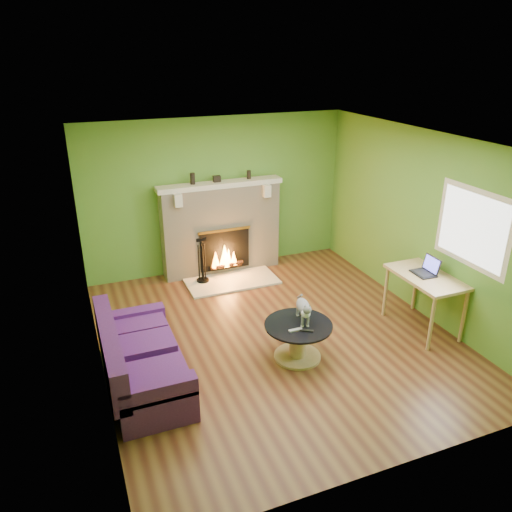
{
  "coord_description": "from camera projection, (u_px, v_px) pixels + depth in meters",
  "views": [
    {
      "loc": [
        -2.39,
        -5.29,
        3.62
      ],
      "look_at": [
        -0.12,
        0.4,
        1.03
      ],
      "focal_mm": 35.0,
      "sensor_mm": 36.0,
      "label": 1
    }
  ],
  "objects": [
    {
      "name": "window_pane",
      "position": [
        472.0,
        228.0,
        6.14
      ],
      "size": [
        0.0,
        1.06,
        1.06
      ],
      "primitive_type": "plane",
      "rotation": [
        1.57,
        0.0,
        -1.57
      ],
      "color": "white",
      "rests_on": "wall_right"
    },
    {
      "name": "mantel_box",
      "position": [
        217.0,
        179.0,
        8.1
      ],
      "size": [
        0.12,
        0.08,
        0.1
      ],
      "primitive_type": "cube",
      "color": "black",
      "rests_on": "mantel"
    },
    {
      "name": "remote_black",
      "position": [
        307.0,
        331.0,
        5.96
      ],
      "size": [
        0.16,
        0.12,
        0.02
      ],
      "primitive_type": "cube",
      "rotation": [
        0.0,
        0.0,
        -0.57
      ],
      "color": "black",
      "rests_on": "coffee_table"
    },
    {
      "name": "desk",
      "position": [
        426.0,
        282.0,
        6.68
      ],
      "size": [
        0.63,
        1.08,
        0.8
      ],
      "color": "tan",
      "rests_on": "floor"
    },
    {
      "name": "wall_left",
      "position": [
        90.0,
        275.0,
        5.48
      ],
      "size": [
        0.0,
        5.0,
        5.0
      ],
      "primitive_type": "plane",
      "rotation": [
        1.57,
        0.0,
        1.57
      ],
      "color": "#548F2E",
      "rests_on": "floor"
    },
    {
      "name": "fireplace",
      "position": [
        221.0,
        228.0,
        8.44
      ],
      "size": [
        2.1,
        0.46,
        1.58
      ],
      "color": "beige",
      "rests_on": "floor"
    },
    {
      "name": "laptop",
      "position": [
        424.0,
        266.0,
        6.63
      ],
      "size": [
        0.29,
        0.32,
        0.24
      ],
      "primitive_type": null,
      "rotation": [
        0.0,
        0.0,
        -0.04
      ],
      "color": "black",
      "rests_on": "desk"
    },
    {
      "name": "wall_right",
      "position": [
        423.0,
        225.0,
        7.02
      ],
      "size": [
        0.0,
        5.0,
        5.0
      ],
      "primitive_type": "plane",
      "rotation": [
        1.57,
        0.0,
        -1.57
      ],
      "color": "#548F2E",
      "rests_on": "floor"
    },
    {
      "name": "wall_back",
      "position": [
        217.0,
        195.0,
        8.39
      ],
      "size": [
        5.0,
        0.0,
        5.0
      ],
      "primitive_type": "plane",
      "rotation": [
        1.57,
        0.0,
        0.0
      ],
      "color": "#548F2E",
      "rests_on": "floor"
    },
    {
      "name": "cat",
      "position": [
        303.0,
        309.0,
        6.11
      ],
      "size": [
        0.32,
        0.57,
        0.34
      ],
      "primitive_type": null,
      "rotation": [
        0.0,
        0.0,
        -0.25
      ],
      "color": "slate",
      "rests_on": "coffee_table"
    },
    {
      "name": "remote_silver",
      "position": [
        295.0,
        330.0,
        5.97
      ],
      "size": [
        0.17,
        0.05,
        0.02
      ],
      "primitive_type": "cube",
      "rotation": [
        0.0,
        0.0,
        0.01
      ],
      "color": "gray",
      "rests_on": "coffee_table"
    },
    {
      "name": "hearth",
      "position": [
        232.0,
        281.0,
        8.29
      ],
      "size": [
        1.5,
        0.75,
        0.03
      ],
      "primitive_type": "cube",
      "color": "beige",
      "rests_on": "floor"
    },
    {
      "name": "coffee_table",
      "position": [
        298.0,
        338.0,
        6.18
      ],
      "size": [
        0.84,
        0.84,
        0.48
      ],
      "color": "tan",
      "rests_on": "floor"
    },
    {
      "name": "mantel",
      "position": [
        220.0,
        184.0,
        8.12
      ],
      "size": [
        2.1,
        0.28,
        0.08
      ],
      "primitive_type": "cube",
      "color": "beige",
      "rests_on": "fireplace"
    },
    {
      "name": "mantel_vase_left",
      "position": [
        193.0,
        179.0,
        7.94
      ],
      "size": [
        0.08,
        0.08,
        0.18
      ],
      "primitive_type": "cylinder",
      "color": "black",
      "rests_on": "mantel"
    },
    {
      "name": "fire_tools",
      "position": [
        202.0,
        260.0,
        8.11
      ],
      "size": [
        0.2,
        0.2,
        0.76
      ],
      "primitive_type": null,
      "color": "black",
      "rests_on": "hearth"
    },
    {
      "name": "floor",
      "position": [
        275.0,
        336.0,
        6.75
      ],
      "size": [
        5.0,
        5.0,
        0.0
      ],
      "primitive_type": "plane",
      "color": "#502717",
      "rests_on": "ground"
    },
    {
      "name": "mantel_vase_right",
      "position": [
        249.0,
        175.0,
        8.28
      ],
      "size": [
        0.07,
        0.07,
        0.14
      ],
      "primitive_type": "cylinder",
      "color": "black",
      "rests_on": "mantel"
    },
    {
      "name": "window_frame",
      "position": [
        473.0,
        228.0,
        6.15
      ],
      "size": [
        0.0,
        1.2,
        1.2
      ],
      "primitive_type": "plane",
      "rotation": [
        1.57,
        0.0,
        -1.57
      ],
      "color": "silver",
      "rests_on": "wall_right"
    },
    {
      "name": "ceiling",
      "position": [
        279.0,
        142.0,
        5.74
      ],
      "size": [
        5.0,
        5.0,
        0.0
      ],
      "primitive_type": "plane",
      "rotation": [
        3.14,
        0.0,
        0.0
      ],
      "color": "white",
      "rests_on": "wall_back"
    },
    {
      "name": "sofa",
      "position": [
        140.0,
        361.0,
        5.69
      ],
      "size": [
        0.85,
        1.76,
        0.79
      ],
      "color": "#441757",
      "rests_on": "floor"
    },
    {
      "name": "wall_front",
      "position": [
        400.0,
        351.0,
        4.11
      ],
      "size": [
        5.0,
        0.0,
        5.0
      ],
      "primitive_type": "plane",
      "rotation": [
        -1.57,
        0.0,
        0.0
      ],
      "color": "#548F2E",
      "rests_on": "floor"
    }
  ]
}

